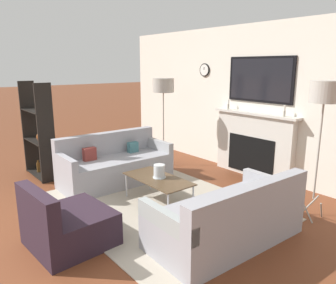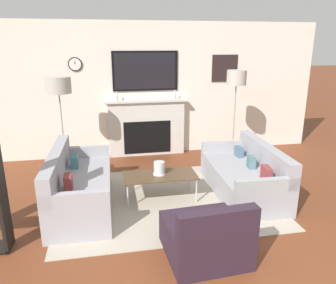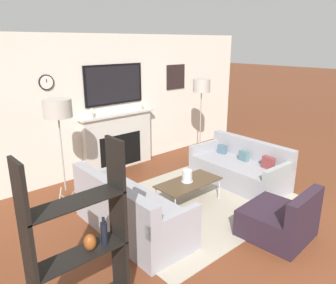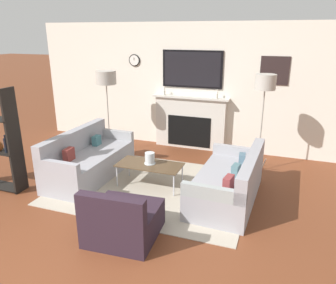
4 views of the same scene
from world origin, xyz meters
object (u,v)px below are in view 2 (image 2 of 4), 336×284
coffee_table (160,176)px  floor_lamp_left (58,86)px  hurricane_candle (159,169)px  floor_lamp_right (236,79)px  armchair (206,238)px  couch_left (79,188)px  couch_right (245,176)px

coffee_table → floor_lamp_left: size_ratio=0.62×
hurricane_candle → floor_lamp_right: 2.39m
hurricane_candle → armchair: bearing=-80.2°
armchair → hurricane_candle: (-0.26, 1.51, 0.24)m
couch_left → floor_lamp_right: (2.84, 1.32, 1.34)m
couch_right → coffee_table: couch_right is taller
armchair → coffee_table: armchair is taller
couch_left → armchair: couch_left is taller
couch_left → floor_lamp_left: (-0.32, 1.32, 1.28)m
hurricane_candle → floor_lamp_right: (1.67, 1.26, 1.16)m
armchair → hurricane_candle: size_ratio=4.57×
couch_left → armchair: (1.44, -1.46, -0.06)m
couch_right → armchair: bearing=-126.9°
armchair → floor_lamp_left: (-1.75, 2.78, 1.34)m
coffee_table → floor_lamp_left: 2.32m
hurricane_candle → coffee_table: bearing=-75.5°
floor_lamp_right → armchair: bearing=-116.9°
couch_left → coffee_table: bearing=1.3°
couch_left → hurricane_candle: size_ratio=9.70×
hurricane_candle → floor_lamp_right: size_ratio=0.11×
couch_right → armchair: (-1.09, -1.45, -0.03)m
floor_lamp_left → hurricane_candle: bearing=-40.3°
armchair → floor_lamp_left: bearing=122.3°
couch_left → couch_right: bearing=-0.1°
couch_left → hurricane_candle: 1.19m
couch_right → floor_lamp_left: bearing=155.1°
coffee_table → floor_lamp_left: (-1.50, 1.29, 1.21)m
couch_right → coffee_table: 1.35m
coffee_table → couch_left: bearing=-178.7°
couch_right → floor_lamp_right: (0.31, 1.32, 1.36)m
armchair → floor_lamp_right: bearing=63.1°
floor_lamp_right → floor_lamp_left: bearing=180.0°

